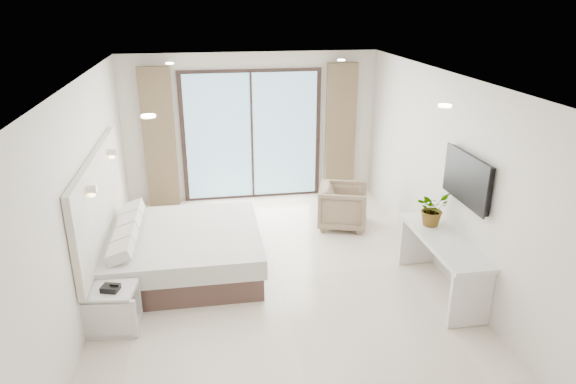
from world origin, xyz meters
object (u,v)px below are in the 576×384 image
object	(u,v)px
console_desk	(443,252)
bed	(182,251)
nightstand	(112,309)
armchair	(343,204)

from	to	relation	value
console_desk	bed	bearing A→B (deg)	161.56
bed	nightstand	distance (m)	1.45
armchair	console_desk	bearing A→B (deg)	-144.64
armchair	nightstand	bearing A→B (deg)	142.17
nightstand	console_desk	xyz separation A→B (m)	(4.06, 0.13, 0.31)
bed	console_desk	distance (m)	3.49
armchair	bed	bearing A→B (deg)	130.35
nightstand	armchair	xyz separation A→B (m)	(3.36, 2.32, 0.13)
nightstand	armchair	distance (m)	4.08
console_desk	armchair	world-z (taller)	armchair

